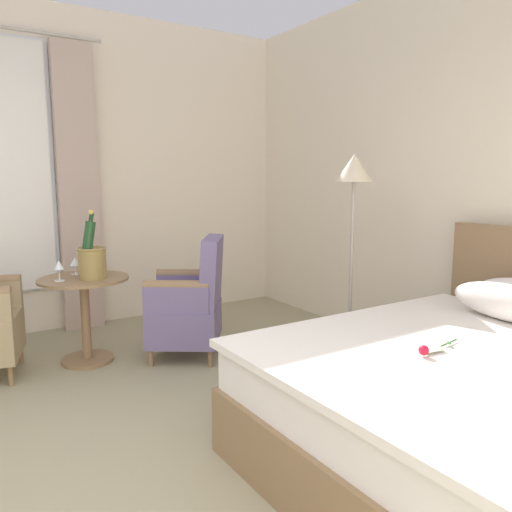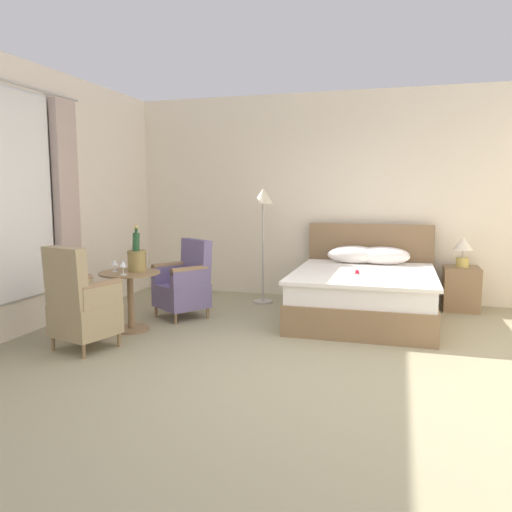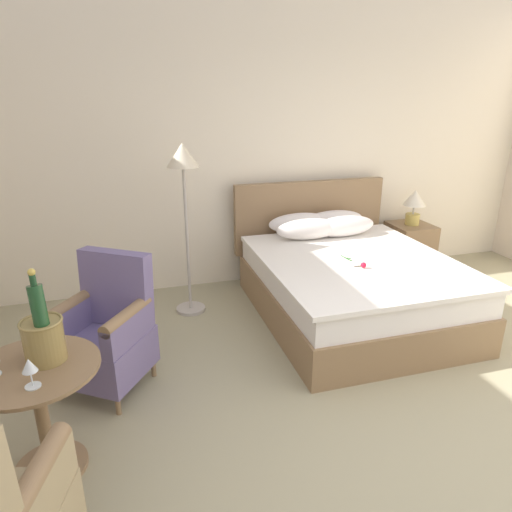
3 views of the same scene
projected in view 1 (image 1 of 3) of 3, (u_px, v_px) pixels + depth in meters
The scene contains 7 objects.
bed at pixel (481, 396), 2.50m from camera, with size 1.71×2.09×1.11m.
floor_lamp_brass at pixel (353, 197), 3.79m from camera, with size 0.28×0.28×1.60m.
side_table_round at pixel (85, 309), 3.86m from camera, with size 0.68×0.68×0.67m.
champagne_bucket at pixel (92, 258), 3.77m from camera, with size 0.22×0.22×0.52m.
wine_glass_near_bucket at pixel (75, 262), 3.94m from camera, with size 0.08×0.08×0.14m.
wine_glass_near_edge at pixel (59, 266), 3.68m from camera, with size 0.08×0.08×0.16m.
armchair_by_window at pixel (191, 305), 3.98m from camera, with size 0.77×0.77×0.97m.
Camera 1 is at (1.78, -0.16, 1.42)m, focal length 35.00 mm.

